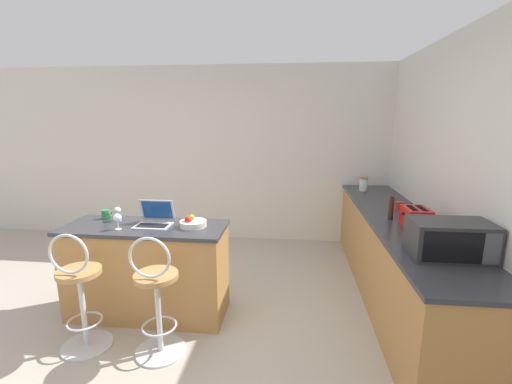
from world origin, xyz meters
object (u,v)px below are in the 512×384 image
at_px(laptop, 155,219).
at_px(microwave, 450,240).
at_px(bar_stool_far, 157,299).
at_px(storage_jar, 363,184).
at_px(mug_red, 399,206).
at_px(wine_glass_tall, 117,211).
at_px(wine_glass_short, 117,218).
at_px(fruit_bowl, 192,223).
at_px(toaster, 416,218).
at_px(bar_stool_near, 80,295).
at_px(mug_green, 106,214).
at_px(pepper_mill, 391,208).

xyz_separation_m(laptop, microwave, (2.37, -0.51, 0.08)).
height_order(bar_stool_far, storage_jar, storage_jar).
distance_m(storage_jar, mug_red, 0.98).
bearing_deg(storage_jar, mug_red, -78.79).
distance_m(laptop, wine_glass_tall, 0.41).
bearing_deg(wine_glass_short, wine_glass_tall, 117.92).
xyz_separation_m(bar_stool_far, mug_red, (2.18, 1.40, 0.45)).
distance_m(bar_stool_far, wine_glass_short, 0.83).
xyz_separation_m(mug_red, wine_glass_tall, (-2.81, -0.72, 0.05)).
bearing_deg(fruit_bowl, toaster, 5.46).
height_order(toaster, mug_red, toaster).
distance_m(laptop, storage_jar, 2.83).
xyz_separation_m(bar_stool_near, wine_glass_short, (0.13, 0.43, 0.51)).
xyz_separation_m(toaster, mug_red, (0.04, 0.63, -0.05)).
height_order(laptop, mug_green, laptop).
relative_size(bar_stool_far, laptop, 3.16).
height_order(storage_jar, fruit_bowl, storage_jar).
relative_size(bar_stool_near, mug_red, 11.20).
distance_m(toaster, fruit_bowl, 2.02).
bearing_deg(mug_red, fruit_bowl, -158.19).
distance_m(pepper_mill, fruit_bowl, 1.91).
xyz_separation_m(mug_green, wine_glass_tall, (0.15, -0.05, 0.05)).
bearing_deg(wine_glass_short, bar_stool_near, -107.20).
xyz_separation_m(mug_green, wine_glass_short, (0.28, -0.30, 0.06)).
bearing_deg(microwave, wine_glass_short, 172.74).
relative_size(microwave, pepper_mill, 2.24).
bearing_deg(storage_jar, toaster, -84.54).
bearing_deg(mug_green, fruit_bowl, -9.38).
distance_m(laptop, pepper_mill, 2.26).
height_order(bar_stool_near, wine_glass_short, wine_glass_short).
bearing_deg(wine_glass_short, laptop, 33.22).
distance_m(mug_green, wine_glass_short, 0.42).
relative_size(laptop, microwave, 0.60).
relative_size(laptop, wine_glass_tall, 2.34).
bearing_deg(bar_stool_far, storage_jar, 49.89).
relative_size(pepper_mill, fruit_bowl, 0.99).
relative_size(laptop, fruit_bowl, 1.33).
height_order(laptop, wine_glass_tall, laptop).
bearing_deg(laptop, bar_stool_near, -123.54).
distance_m(mug_red, fruit_bowl, 2.20).
bearing_deg(mug_green, pepper_mill, 5.78).
distance_m(mug_green, fruit_bowl, 0.93).
bearing_deg(wine_glass_tall, pepper_mill, 7.25).
relative_size(laptop, storage_jar, 1.78).
xyz_separation_m(microwave, storage_jar, (-0.15, 2.27, -0.04)).
height_order(toaster, storage_jar, toaster).
bearing_deg(wine_glass_short, mug_green, 133.21).
xyz_separation_m(laptop, fruit_bowl, (0.36, -0.03, -0.02)).
xyz_separation_m(pepper_mill, wine_glass_short, (-2.49, -0.58, -0.01)).
bearing_deg(laptop, toaster, 3.96).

